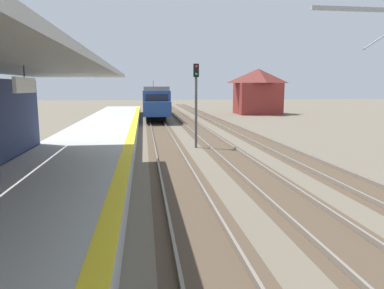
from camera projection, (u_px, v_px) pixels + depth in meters
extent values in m
cube|color=#A8A8A3|center=(72.00, 167.00, 14.76)|extent=(5.00, 80.00, 0.90)
cube|color=yellow|center=(126.00, 155.00, 14.99)|extent=(0.50, 80.00, 0.01)
cube|color=white|center=(25.00, 85.00, 8.18)|extent=(0.08, 1.40, 0.36)
cylinder|color=#333333|center=(24.00, 71.00, 8.13)|extent=(0.03, 0.03, 0.27)
cube|color=#4C3D2D|center=(170.00, 156.00, 19.33)|extent=(2.34, 120.00, 0.01)
cube|color=slate|center=(157.00, 155.00, 19.23)|extent=(0.08, 120.00, 0.15)
cube|color=slate|center=(183.00, 155.00, 19.42)|extent=(0.08, 120.00, 0.15)
cube|color=#4C3D2D|center=(230.00, 155.00, 19.79)|extent=(2.34, 120.00, 0.01)
cube|color=slate|center=(217.00, 154.00, 19.68)|extent=(0.08, 120.00, 0.15)
cube|color=slate|center=(242.00, 153.00, 19.87)|extent=(0.08, 120.00, 0.15)
cube|color=#4C3D2D|center=(287.00, 153.00, 20.25)|extent=(2.34, 120.00, 0.01)
cube|color=slate|center=(275.00, 152.00, 20.14)|extent=(0.08, 120.00, 0.15)
cube|color=slate|center=(299.00, 152.00, 20.33)|extent=(0.08, 120.00, 0.15)
cube|color=navy|center=(154.00, 101.00, 45.09)|extent=(2.90, 18.00, 2.70)
cube|color=slate|center=(154.00, 88.00, 44.84)|extent=(2.67, 18.00, 0.44)
cube|color=black|center=(157.00, 100.00, 36.21)|extent=(2.32, 0.06, 1.21)
cube|color=navy|center=(157.00, 109.00, 35.59)|extent=(2.78, 1.60, 1.49)
cube|color=black|center=(166.00, 98.00, 45.22)|extent=(0.04, 15.84, 0.86)
cylinder|color=#333333|center=(153.00, 84.00, 48.25)|extent=(0.06, 0.06, 0.90)
cube|color=black|center=(156.00, 118.00, 39.65)|extent=(2.17, 2.20, 0.72)
cube|color=black|center=(153.00, 111.00, 51.09)|extent=(2.17, 2.20, 0.72)
cylinder|color=#4C4C4C|center=(196.00, 113.00, 21.85)|extent=(0.16, 0.16, 4.40)
cube|color=black|center=(196.00, 70.00, 21.43)|extent=(0.32, 0.24, 0.80)
sphere|color=red|center=(196.00, 67.00, 21.26)|extent=(0.16, 0.16, 0.16)
sphere|color=green|center=(196.00, 74.00, 21.33)|extent=(0.16, 0.16, 0.16)
cube|color=#9EA3A8|center=(367.00, 9.00, 14.23)|extent=(4.80, 0.16, 0.16)
cube|color=maroon|center=(258.00, 99.00, 50.17)|extent=(6.00, 4.80, 4.40)
pyramid|color=maroon|center=(258.00, 76.00, 49.66)|extent=(6.60, 5.28, 2.00)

